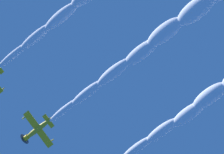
# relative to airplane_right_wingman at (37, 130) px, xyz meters

# --- Properties ---
(airplane_right_wingman) EXTENTS (6.78, 7.19, 2.86)m
(airplane_right_wingman) POSITION_rel_airplane_right_wingman_xyz_m (0.00, 0.00, 0.00)
(airplane_right_wingman) COLOR gold
(smoke_trail_right_wingman) EXTENTS (43.60, 21.10, 4.16)m
(smoke_trail_right_wingman) POSITION_rel_airplane_right_wingman_xyz_m (31.22, -13.56, -0.79)
(smoke_trail_right_wingman) COLOR white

